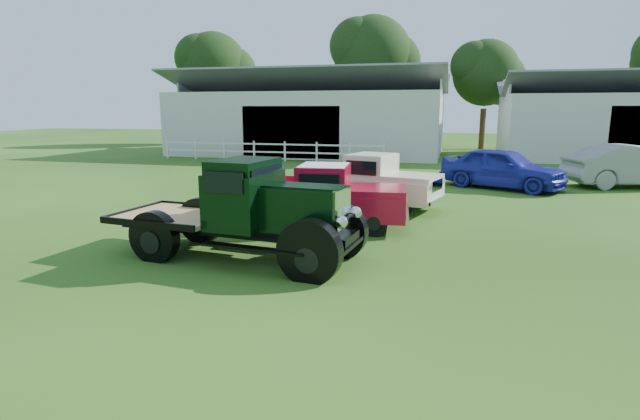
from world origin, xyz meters
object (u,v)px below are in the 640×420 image
(red_pickup, at_px, (320,196))
(misc_car_blue, at_px, (502,168))
(vintage_flatbed, at_px, (241,209))
(white_pickup, at_px, (369,181))
(misc_car_grey, at_px, (633,166))

(red_pickup, xyz_separation_m, misc_car_blue, (5.31, 8.34, -0.04))
(vintage_flatbed, height_order, white_pickup, vintage_flatbed)
(red_pickup, height_order, misc_car_grey, misc_car_grey)
(vintage_flatbed, distance_m, misc_car_blue, 13.07)
(vintage_flatbed, bearing_deg, red_pickup, 80.16)
(red_pickup, distance_m, misc_car_blue, 9.89)
(misc_car_grey, bearing_deg, vintage_flatbed, 123.17)
(red_pickup, bearing_deg, white_pickup, 69.76)
(misc_car_blue, distance_m, misc_car_grey, 5.41)
(red_pickup, distance_m, misc_car_grey, 14.49)
(vintage_flatbed, bearing_deg, misc_car_grey, 55.27)
(vintage_flatbed, height_order, misc_car_blue, vintage_flatbed)
(red_pickup, xyz_separation_m, white_pickup, (0.80, 3.05, -0.01))
(misc_car_blue, bearing_deg, white_pickup, 166.41)
(white_pickup, relative_size, misc_car_grey, 0.89)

